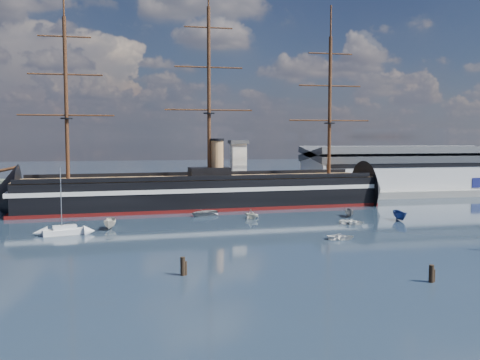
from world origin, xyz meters
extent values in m
plane|color=#1F2D3C|center=(0.00, 40.00, 0.00)|extent=(600.00, 600.00, 0.00)
cube|color=slate|center=(10.00, 76.00, 0.00)|extent=(180.00, 18.00, 2.00)
cube|color=#B7BABC|center=(58.00, 80.00, 7.00)|extent=(62.00, 20.00, 10.00)
cube|color=#3F4247|center=(58.00, 80.00, 12.60)|extent=(63.00, 21.00, 2.00)
cube|color=silver|center=(3.00, 73.00, 9.00)|extent=(4.00, 4.00, 14.00)
cube|color=#3F4247|center=(3.00, 73.00, 16.50)|extent=(5.00, 5.00, 1.00)
cube|color=black|center=(-9.29, 60.00, 4.00)|extent=(88.71, 20.52, 7.00)
cube|color=silver|center=(-9.29, 60.00, 5.20)|extent=(90.72, 20.86, 1.00)
cube|color=#520E0C|center=(-9.29, 60.00, 0.35)|extent=(90.72, 20.82, 0.90)
cone|color=black|center=(-55.79, 60.00, 3.70)|extent=(14.79, 16.38, 15.68)
cone|color=black|center=(37.21, 60.00, 3.70)|extent=(11.79, 16.23, 15.68)
cube|color=brown|center=(-9.29, 60.00, 7.60)|extent=(88.64, 19.24, 0.40)
cube|color=black|center=(-7.29, 60.00, 9.00)|extent=(10.30, 6.51, 2.50)
cylinder|color=tan|center=(-5.29, 60.00, 12.50)|extent=(3.20, 3.20, 9.00)
cylinder|color=#381E0F|center=(-41.29, 60.00, 26.80)|extent=(0.90, 0.90, 38.00)
cylinder|color=#381E0F|center=(-7.29, 60.00, 28.80)|extent=(0.90, 0.90, 42.00)
cylinder|color=#381E0F|center=(24.71, 60.00, 25.80)|extent=(0.90, 0.90, 36.00)
cube|color=white|center=(-39.12, 28.87, 0.51)|extent=(8.03, 3.94, 1.03)
cube|color=white|center=(-39.12, 28.87, 1.34)|extent=(4.38, 2.53, 0.82)
cylinder|color=#B2B2B7|center=(-39.63, 28.87, 6.69)|extent=(0.16, 0.16, 11.32)
imported|color=beige|center=(-31.13, 33.34, 0.00)|extent=(6.67, 3.14, 2.57)
imported|color=white|center=(8.49, 13.74, 0.00)|extent=(1.79, 3.11, 1.37)
imported|color=slate|center=(21.03, 38.27, 0.00)|extent=(5.69, 3.16, 2.15)
imported|color=silver|center=(-1.15, 40.28, 0.00)|extent=(6.86, 5.73, 2.34)
imported|color=white|center=(17.21, 28.58, 0.00)|extent=(3.05, 3.15, 1.46)
imported|color=navy|center=(29.42, 30.97, 0.00)|extent=(6.84, 3.39, 2.62)
imported|color=gray|center=(-10.77, 46.97, 0.00)|extent=(3.78, 4.62, 2.03)
cylinder|color=black|center=(-21.17, -4.60, 0.00)|extent=(0.64, 0.64, 3.12)
cylinder|color=black|center=(8.40, -14.49, 0.00)|extent=(0.64, 0.64, 2.90)
camera|label=1|loc=(-28.54, -72.53, 17.89)|focal=40.00mm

